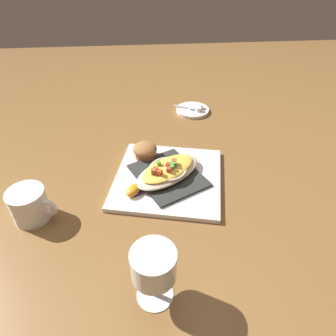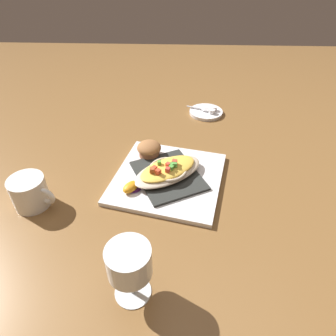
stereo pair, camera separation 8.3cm
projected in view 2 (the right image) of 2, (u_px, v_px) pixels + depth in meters
The scene contains 12 objects.
ground_plane at pixel (168, 180), 0.85m from camera, with size 2.60×2.60×0.00m, color brown.
square_plate at pixel (168, 178), 0.85m from camera, with size 0.29×0.29×0.01m, color white.
folded_napkin at pixel (168, 175), 0.84m from camera, with size 0.16×0.20×0.01m, color #2C2F2C.
gratin_dish at pixel (168, 170), 0.83m from camera, with size 0.23×0.21×0.04m.
muffin at pixel (149, 149), 0.91m from camera, with size 0.07×0.07×0.05m.
orange_garnish at pixel (131, 187), 0.80m from camera, with size 0.06×0.06×0.02m.
coffee_mug at pixel (30, 194), 0.76m from camera, with size 0.12×0.09×0.08m.
stemmed_glass at pixel (129, 264), 0.53m from camera, with size 0.08×0.08×0.13m.
creamer_saucer at pixel (206, 112), 1.16m from camera, with size 0.13×0.13×0.01m, color white.
spoon at pixel (205, 109), 1.16m from camera, with size 0.10×0.05×0.01m.
creamer_cup_0 at pixel (212, 112), 1.14m from camera, with size 0.02×0.02×0.02m, color white.
creamer_cup_1 at pixel (214, 109), 1.15m from camera, with size 0.02×0.02×0.02m, color silver.
Camera 2 is at (0.03, -0.65, 0.56)m, focal length 31.91 mm.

